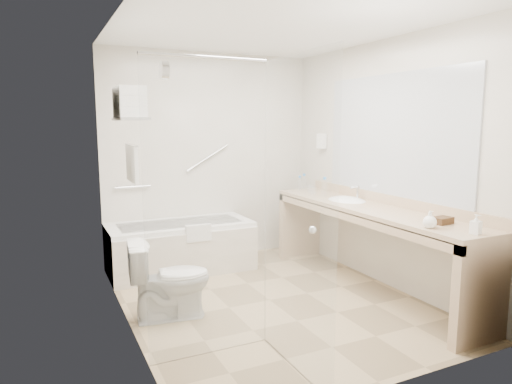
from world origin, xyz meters
name	(u,v)px	position (x,y,z in m)	size (l,w,h in m)	color
floor	(270,300)	(0.00, 0.00, 0.00)	(3.20, 3.20, 0.00)	tan
ceiling	(271,26)	(0.00, 0.00, 2.50)	(2.60, 3.20, 0.10)	white
wall_back	(210,158)	(0.00, 1.60, 1.25)	(2.60, 0.10, 2.50)	beige
wall_front	(393,193)	(0.00, -1.60, 1.25)	(2.60, 0.10, 2.50)	beige
wall_left	(124,176)	(-1.30, 0.00, 1.25)	(0.10, 3.20, 2.50)	beige
wall_right	(382,164)	(1.30, 0.00, 1.25)	(0.10, 3.20, 2.50)	beige
bathtub	(181,247)	(-0.50, 1.24, 0.28)	(1.60, 0.73, 0.59)	white
grab_bar_short	(133,187)	(-0.95, 1.56, 0.95)	(0.03, 0.03, 0.40)	silver
grab_bar_long	(207,158)	(-0.05, 1.56, 1.25)	(0.03, 0.03, 0.60)	silver
shower_enclosure	(250,213)	(-0.63, -0.93, 1.07)	(0.96, 0.91, 2.11)	silver
towel_shelf	(130,113)	(-1.17, 0.35, 1.75)	(0.24, 0.55, 0.81)	silver
vanity_counter	(368,227)	(1.02, -0.15, 0.64)	(0.55, 2.70, 0.95)	tan
sink	(347,203)	(1.05, 0.25, 0.82)	(0.40, 0.52, 0.14)	white
faucet	(358,192)	(1.20, 0.25, 0.93)	(0.03, 0.03, 0.14)	silver
mirror	(393,135)	(1.29, -0.15, 1.55)	(0.02, 2.00, 1.20)	#B5BAC1
hairdryer_unit	(321,141)	(1.25, 1.05, 1.45)	(0.08, 0.10, 0.18)	white
toilet	(170,280)	(-0.95, 0.03, 0.34)	(0.39, 0.69, 0.68)	white
amenity_basket	(442,220)	(1.05, -1.03, 0.88)	(0.17, 0.11, 0.06)	#422C17
soap_bottle_a	(476,230)	(0.99, -1.40, 0.88)	(0.07, 0.15, 0.07)	white
soap_bottle_b	(430,221)	(0.84, -1.10, 0.90)	(0.11, 0.14, 0.11)	white
water_bottle_left	(304,182)	(1.04, 1.10, 0.94)	(0.06, 0.06, 0.20)	silver
water_bottle_mid	(300,184)	(0.95, 1.05, 0.93)	(0.06, 0.06, 0.19)	silver
water_bottle_right	(324,187)	(0.99, 0.58, 0.95)	(0.07, 0.07, 0.22)	silver
drinking_glass_near	(313,191)	(0.93, 0.72, 0.90)	(0.07, 0.07, 0.10)	silver
drinking_glass_far	(309,188)	(1.01, 0.93, 0.89)	(0.06, 0.06, 0.08)	silver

